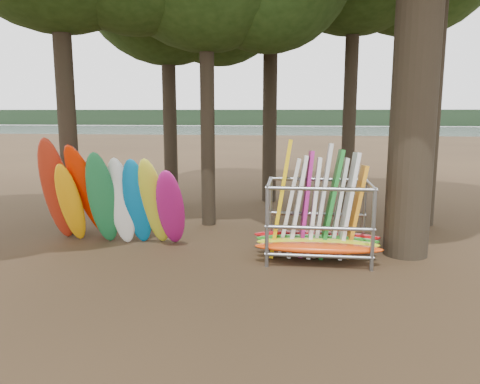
# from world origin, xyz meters

# --- Properties ---
(ground) EXTENTS (120.00, 120.00, 0.00)m
(ground) POSITION_xyz_m (0.00, 0.00, 0.00)
(ground) COLOR #47331E
(ground) RESTS_ON ground
(lake) EXTENTS (160.00, 160.00, 0.00)m
(lake) POSITION_xyz_m (0.00, 60.00, 0.00)
(lake) COLOR gray
(lake) RESTS_ON ground
(far_shore) EXTENTS (160.00, 4.00, 4.00)m
(far_shore) POSITION_xyz_m (0.00, 110.00, 2.00)
(far_shore) COLOR black
(far_shore) RESTS_ON ground
(kayak_row) EXTENTS (4.11, 2.13, 3.04)m
(kayak_row) POSITION_xyz_m (-3.29, 0.75, 1.26)
(kayak_row) COLOR #AE2814
(kayak_row) RESTS_ON ground
(storage_rack) EXTENTS (3.19, 1.61, 2.91)m
(storage_rack) POSITION_xyz_m (2.09, 0.33, 0.91)
(storage_rack) COLOR slate
(storage_rack) RESTS_ON ground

